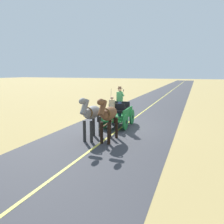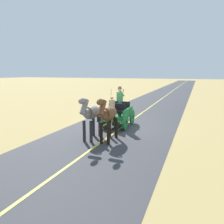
# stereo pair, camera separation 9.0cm
# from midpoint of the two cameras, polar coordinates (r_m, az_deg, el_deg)

# --- Properties ---
(ground_plane) EXTENTS (200.00, 200.00, 0.00)m
(ground_plane) POSITION_cam_midpoint_polar(r_m,az_deg,el_deg) (13.77, 3.20, -3.73)
(ground_plane) COLOR tan
(road_surface) EXTENTS (6.41, 160.00, 0.01)m
(road_surface) POSITION_cam_midpoint_polar(r_m,az_deg,el_deg) (13.77, 3.20, -3.71)
(road_surface) COLOR #38383D
(road_surface) RESTS_ON ground
(road_centre_stripe) EXTENTS (0.12, 160.00, 0.00)m
(road_centre_stripe) POSITION_cam_midpoint_polar(r_m,az_deg,el_deg) (13.77, 3.20, -3.69)
(road_centre_stripe) COLOR #DBCC4C
(road_centre_stripe) RESTS_ON road_surface
(horse_drawn_carriage) EXTENTS (1.47, 4.51, 2.50)m
(horse_drawn_carriage) POSITION_cam_midpoint_polar(r_m,az_deg,el_deg) (13.58, 1.93, -0.39)
(horse_drawn_carriage) COLOR #1E7233
(horse_drawn_carriage) RESTS_ON ground
(horse_near_side) EXTENTS (0.57, 2.13, 2.21)m
(horse_near_side) POSITION_cam_midpoint_polar(r_m,az_deg,el_deg) (10.53, -0.76, -0.73)
(horse_near_side) COLOR brown
(horse_near_side) RESTS_ON ground
(horse_off_side) EXTENTS (0.61, 2.13, 2.21)m
(horse_off_side) POSITION_cam_midpoint_polar(r_m,az_deg,el_deg) (10.87, -5.23, -0.41)
(horse_off_side) COLOR gray
(horse_off_side) RESTS_ON ground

